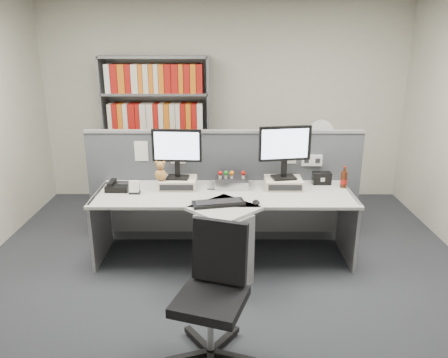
{
  "coord_description": "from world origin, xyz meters",
  "views": [
    {
      "loc": [
        0.01,
        -3.3,
        2.21
      ],
      "look_at": [
        0.0,
        0.65,
        0.92
      ],
      "focal_mm": 34.76,
      "sensor_mm": 36.0,
      "label": 1
    }
  ],
  "objects_px": {
    "speaker": "(322,178)",
    "desktop_pc": "(232,182)",
    "desk": "(224,226)",
    "cola_bottle": "(344,180)",
    "desk_calendar": "(134,188)",
    "shelving_unit": "(158,134)",
    "desk_fan": "(321,136)",
    "monitor_right": "(285,148)",
    "mouse": "(256,203)",
    "monitor_left": "(177,150)",
    "desk_phone": "(118,187)",
    "keyboard": "(219,203)",
    "filing_cabinet": "(317,189)",
    "office_chair": "(214,289)"
  },
  "relations": [
    {
      "from": "monitor_left",
      "to": "mouse",
      "type": "relative_size",
      "value": 4.63
    },
    {
      "from": "speaker",
      "to": "desktop_pc",
      "type": "bearing_deg",
      "value": -175.07
    },
    {
      "from": "desk_calendar",
      "to": "mouse",
      "type": "bearing_deg",
      "value": -14.26
    },
    {
      "from": "desk_fan",
      "to": "speaker",
      "type": "bearing_deg",
      "value": -99.96
    },
    {
      "from": "monitor_left",
      "to": "desk_fan",
      "type": "xyz_separation_m",
      "value": [
        1.68,
        1.02,
        -0.08
      ]
    },
    {
      "from": "mouse",
      "to": "shelving_unit",
      "type": "relative_size",
      "value": 0.06
    },
    {
      "from": "mouse",
      "to": "desk_phone",
      "type": "bearing_deg",
      "value": 163.56
    },
    {
      "from": "desk_phone",
      "to": "filing_cabinet",
      "type": "relative_size",
      "value": 0.34
    },
    {
      "from": "desk_phone",
      "to": "filing_cabinet",
      "type": "bearing_deg",
      "value": 25.56
    },
    {
      "from": "desktop_pc",
      "to": "office_chair",
      "type": "height_order",
      "value": "office_chair"
    },
    {
      "from": "desk_calendar",
      "to": "shelving_unit",
      "type": "relative_size",
      "value": 0.07
    },
    {
      "from": "keyboard",
      "to": "desk_phone",
      "type": "distance_m",
      "value": 1.12
    },
    {
      "from": "desktop_pc",
      "to": "cola_bottle",
      "type": "distance_m",
      "value": 1.17
    },
    {
      "from": "desk",
      "to": "desk_fan",
      "type": "distance_m",
      "value": 1.93
    },
    {
      "from": "desk_calendar",
      "to": "desktop_pc",
      "type": "bearing_deg",
      "value": 12.95
    },
    {
      "from": "desk",
      "to": "shelving_unit",
      "type": "relative_size",
      "value": 1.3
    },
    {
      "from": "desk",
      "to": "desk_calendar",
      "type": "height_order",
      "value": "desk_calendar"
    },
    {
      "from": "mouse",
      "to": "desk_calendar",
      "type": "distance_m",
      "value": 1.24
    },
    {
      "from": "desk_phone",
      "to": "speaker",
      "type": "relative_size",
      "value": 1.21
    },
    {
      "from": "monitor_right",
      "to": "cola_bottle",
      "type": "height_order",
      "value": "monitor_right"
    },
    {
      "from": "speaker",
      "to": "desk_fan",
      "type": "relative_size",
      "value": 0.35
    },
    {
      "from": "monitor_left",
      "to": "filing_cabinet",
      "type": "xyz_separation_m",
      "value": [
        1.68,
        1.02,
        -0.78
      ]
    },
    {
      "from": "desk_calendar",
      "to": "desk_fan",
      "type": "relative_size",
      "value": 0.24
    },
    {
      "from": "desk_calendar",
      "to": "monitor_right",
      "type": "bearing_deg",
      "value": 7.04
    },
    {
      "from": "mouse",
      "to": "office_chair",
      "type": "bearing_deg",
      "value": -108.17
    },
    {
      "from": "keyboard",
      "to": "cola_bottle",
      "type": "height_order",
      "value": "cola_bottle"
    },
    {
      "from": "keyboard",
      "to": "speaker",
      "type": "xyz_separation_m",
      "value": [
        1.09,
        0.61,
        0.05
      ]
    },
    {
      "from": "desktop_pc",
      "to": "speaker",
      "type": "xyz_separation_m",
      "value": [
        0.96,
        0.08,
        0.02
      ]
    },
    {
      "from": "speaker",
      "to": "mouse",
      "type": "bearing_deg",
      "value": -140.43
    },
    {
      "from": "monitor_left",
      "to": "desk_phone",
      "type": "xyz_separation_m",
      "value": [
        -0.61,
        -0.08,
        -0.37
      ]
    },
    {
      "from": "desk",
      "to": "monitor_right",
      "type": "xyz_separation_m",
      "value": [
        0.62,
        0.38,
        0.69
      ]
    },
    {
      "from": "desk",
      "to": "shelving_unit",
      "type": "xyz_separation_m",
      "value": [
        -0.9,
        1.85,
        0.52
      ]
    },
    {
      "from": "mouse",
      "to": "filing_cabinet",
      "type": "relative_size",
      "value": 0.16
    },
    {
      "from": "desk",
      "to": "mouse",
      "type": "height_order",
      "value": "mouse"
    },
    {
      "from": "desk_phone",
      "to": "desk_fan",
      "type": "distance_m",
      "value": 2.56
    },
    {
      "from": "desk",
      "to": "filing_cabinet",
      "type": "height_order",
      "value": "desk"
    },
    {
      "from": "cola_bottle",
      "to": "desk_calendar",
      "type": "bearing_deg",
      "value": -174.85
    },
    {
      "from": "monitor_right",
      "to": "mouse",
      "type": "xyz_separation_m",
      "value": [
        -0.32,
        -0.49,
        -0.41
      ]
    },
    {
      "from": "keyboard",
      "to": "shelving_unit",
      "type": "distance_m",
      "value": 2.15
    },
    {
      "from": "filing_cabinet",
      "to": "desktop_pc",
      "type": "bearing_deg",
      "value": -138.87
    },
    {
      "from": "desk",
      "to": "cola_bottle",
      "type": "height_order",
      "value": "cola_bottle"
    },
    {
      "from": "desktop_pc",
      "to": "keyboard",
      "type": "relative_size",
      "value": 0.67
    },
    {
      "from": "speaker",
      "to": "office_chair",
      "type": "bearing_deg",
      "value": -122.59
    },
    {
      "from": "desk",
      "to": "desk_phone",
      "type": "relative_size",
      "value": 11.07
    },
    {
      "from": "desktop_pc",
      "to": "speaker",
      "type": "relative_size",
      "value": 1.78
    },
    {
      "from": "shelving_unit",
      "to": "desk_fan",
      "type": "distance_m",
      "value": 2.15
    },
    {
      "from": "desk_calendar",
      "to": "office_chair",
      "type": "bearing_deg",
      "value": -59.84
    },
    {
      "from": "cola_bottle",
      "to": "filing_cabinet",
      "type": "xyz_separation_m",
      "value": [
        -0.05,
        1.01,
        -0.46
      ]
    },
    {
      "from": "desk",
      "to": "shelving_unit",
      "type": "height_order",
      "value": "shelving_unit"
    },
    {
      "from": "monitor_left",
      "to": "monitor_right",
      "type": "relative_size",
      "value": 0.94
    }
  ]
}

